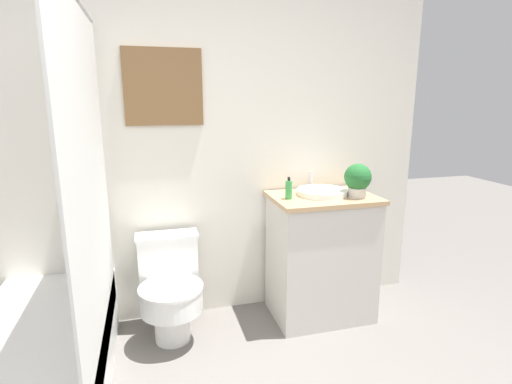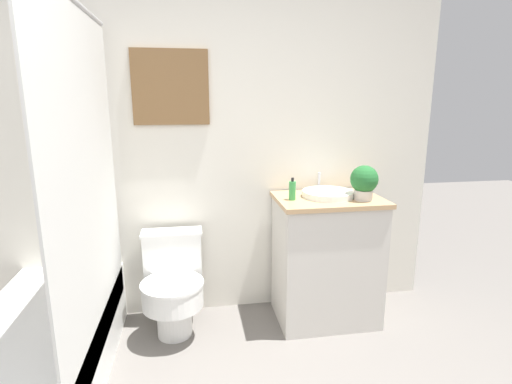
{
  "view_description": "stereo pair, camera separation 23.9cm",
  "coord_description": "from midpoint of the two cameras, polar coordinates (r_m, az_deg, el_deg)",
  "views": [
    {
      "loc": [
        -0.29,
        -0.62,
        1.53
      ],
      "look_at": [
        0.33,
        1.63,
        0.98
      ],
      "focal_mm": 28.0,
      "sensor_mm": 36.0,
      "label": 1
    },
    {
      "loc": [
        -0.05,
        -0.67,
        1.53
      ],
      "look_at": [
        0.33,
        1.63,
        0.98
      ],
      "focal_mm": 28.0,
      "sensor_mm": 36.0,
      "label": 2
    }
  ],
  "objects": [
    {
      "name": "soap_bottle",
      "position": [
        2.61,
        2.1,
        0.32
      ],
      "size": [
        0.04,
        0.04,
        0.15
      ],
      "color": "green",
      "rests_on": "vanity"
    },
    {
      "name": "shower_area",
      "position": [
        2.46,
        -30.91,
        -19.79
      ],
      "size": [
        0.66,
        1.45,
        1.98
      ],
      "color": "white",
      "rests_on": "ground_plane"
    },
    {
      "name": "potted_plant",
      "position": [
        2.7,
        11.9,
        1.78
      ],
      "size": [
        0.18,
        0.18,
        0.23
      ],
      "color": "beige",
      "rests_on": "vanity"
    },
    {
      "name": "toilet",
      "position": [
        2.73,
        -14.69,
        -13.13
      ],
      "size": [
        0.4,
        0.52,
        0.66
      ],
      "color": "white",
      "rests_on": "ground_plane"
    },
    {
      "name": "vanity",
      "position": [
        2.87,
        6.88,
        -9.15
      ],
      "size": [
        0.71,
        0.51,
        0.89
      ],
      "color": "beige",
      "rests_on": "ground_plane"
    },
    {
      "name": "sink",
      "position": [
        2.75,
        6.97,
        -0.03
      ],
      "size": [
        0.35,
        0.38,
        0.13
      ],
      "color": "white",
      "rests_on": "vanity"
    },
    {
      "name": "wall_back",
      "position": [
        2.77,
        -11.82,
        7.19
      ],
      "size": [
        3.42,
        0.07,
        2.5
      ],
      "color": "silver",
      "rests_on": "ground_plane"
    }
  ]
}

